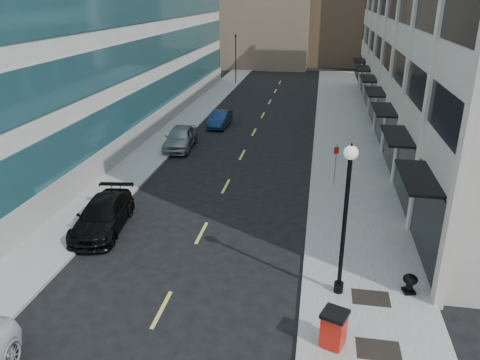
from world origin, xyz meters
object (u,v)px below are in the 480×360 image
(car_black_pickup, at_px, (103,216))
(car_silver_sedan, at_px, (180,138))
(sign_post, at_px, (336,159))
(urn_planter, at_px, (410,282))
(traffic_signal, at_px, (236,38))
(car_blue_sedan, at_px, (220,119))
(lamppost, at_px, (346,208))
(trash_bin, at_px, (334,327))

(car_black_pickup, height_order, car_silver_sedan, car_silver_sedan)
(sign_post, distance_m, urn_planter, 10.97)
(traffic_signal, distance_m, car_black_pickup, 40.77)
(traffic_signal, xyz_separation_m, urn_planter, (14.55, -43.59, -5.10))
(car_black_pickup, height_order, urn_planter, car_black_pickup)
(traffic_signal, bearing_deg, sign_post, -70.17)
(traffic_signal, xyz_separation_m, car_black_pickup, (0.70, -40.46, -4.96))
(traffic_signal, height_order, car_silver_sedan, traffic_signal)
(car_black_pickup, bearing_deg, car_blue_sedan, 78.49)
(lamppost, bearing_deg, car_black_pickup, 162.47)
(car_black_pickup, relative_size, trash_bin, 4.09)
(car_blue_sedan, xyz_separation_m, urn_planter, (12.25, -22.97, -0.05))
(lamppost, bearing_deg, car_silver_sedan, 123.77)
(car_black_pickup, distance_m, car_blue_sedan, 19.90)
(lamppost, distance_m, urn_planter, 4.06)
(car_blue_sedan, height_order, sign_post, sign_post)
(trash_bin, relative_size, sign_post, 0.51)
(traffic_signal, relative_size, lamppost, 1.16)
(car_black_pickup, xyz_separation_m, lamppost, (11.20, -3.54, 2.91))
(traffic_signal, height_order, urn_planter, traffic_signal)
(car_black_pickup, xyz_separation_m, car_blue_sedan, (1.60, 19.84, -0.09))
(traffic_signal, height_order, car_black_pickup, traffic_signal)
(car_silver_sedan, xyz_separation_m, trash_bin, (10.94, -19.74, 0.01))
(sign_post, bearing_deg, car_blue_sedan, 105.46)
(traffic_signal, bearing_deg, trash_bin, -76.09)
(trash_bin, bearing_deg, car_silver_sedan, 140.17)
(car_blue_sedan, xyz_separation_m, lamppost, (9.60, -23.38, 3.00))
(car_black_pickup, xyz_separation_m, car_silver_sedan, (0.00, 13.21, 0.07))
(car_black_pickup, relative_size, lamppost, 0.87)
(trash_bin, distance_m, urn_planter, 4.48)
(traffic_signal, height_order, car_blue_sedan, traffic_signal)
(car_silver_sedan, distance_m, sign_post, 12.63)
(trash_bin, height_order, sign_post, sign_post)
(car_blue_sedan, distance_m, sign_post, 15.71)
(sign_post, bearing_deg, car_black_pickup, -168.68)
(trash_bin, distance_m, sign_post, 14.02)
(urn_planter, bearing_deg, car_silver_sedan, 130.28)
(car_black_pickup, relative_size, urn_planter, 6.72)
(traffic_signal, relative_size, sign_post, 2.77)
(lamppost, relative_size, urn_planter, 7.72)
(car_silver_sedan, height_order, urn_planter, car_silver_sedan)
(car_silver_sedan, height_order, trash_bin, car_silver_sedan)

